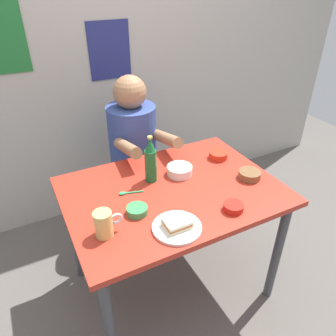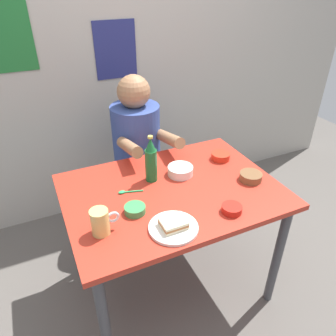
{
  "view_description": "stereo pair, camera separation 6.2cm",
  "coord_description": "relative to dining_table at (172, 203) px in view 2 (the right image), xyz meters",
  "views": [
    {
      "loc": [
        -0.64,
        -1.2,
        1.71
      ],
      "look_at": [
        0.0,
        0.05,
        0.84
      ],
      "focal_mm": 34.26,
      "sensor_mm": 36.0,
      "label": 1
    },
    {
      "loc": [
        -0.59,
        -1.22,
        1.71
      ],
      "look_at": [
        0.0,
        0.05,
        0.84
      ],
      "focal_mm": 34.26,
      "sensor_mm": 36.0,
      "label": 2
    }
  ],
  "objects": [
    {
      "name": "spoon",
      "position": [
        -0.23,
        0.07,
        0.1
      ],
      "size": [
        0.12,
        0.05,
        0.01
      ],
      "color": "#26A559",
      "rests_on": "dining_table"
    },
    {
      "name": "sauce_bowl_chili",
      "position": [
        0.4,
        0.16,
        0.12
      ],
      "size": [
        0.11,
        0.11,
        0.04
      ],
      "color": "red",
      "rests_on": "dining_table"
    },
    {
      "name": "sandwich",
      "position": [
        -0.12,
        -0.27,
        0.13
      ],
      "size": [
        0.11,
        0.09,
        0.04
      ],
      "color": "beige",
      "rests_on": "plate_orange"
    },
    {
      "name": "rice_bowl_white",
      "position": [
        0.1,
        0.11,
        0.12
      ],
      "size": [
        0.14,
        0.14,
        0.05
      ],
      "color": "silver",
      "rests_on": "dining_table"
    },
    {
      "name": "ground_plane",
      "position": [
        0.0,
        0.0,
        -0.65
      ],
      "size": [
        6.0,
        6.0,
        0.0
      ],
      "primitive_type": "plane",
      "color": "#59544F"
    },
    {
      "name": "condiment_bowl_brown",
      "position": [
        0.42,
        -0.1,
        0.12
      ],
      "size": [
        0.12,
        0.12,
        0.04
      ],
      "color": "brown",
      "rests_on": "dining_table"
    },
    {
      "name": "dip_bowl_green",
      "position": [
        -0.24,
        -0.1,
        0.11
      ],
      "size": [
        0.1,
        0.1,
        0.03
      ],
      "color": "#388C4C",
      "rests_on": "dining_table"
    },
    {
      "name": "person_seated",
      "position": [
        0.03,
        0.62,
        0.12
      ],
      "size": [
        0.33,
        0.56,
        0.72
      ],
      "color": "#33478C",
      "rests_on": "stool"
    },
    {
      "name": "stool",
      "position": [
        0.03,
        0.63,
        -0.3
      ],
      "size": [
        0.34,
        0.34,
        0.45
      ],
      "color": "#4C4C51",
      "rests_on": "ground"
    },
    {
      "name": "dining_table",
      "position": [
        0.0,
        0.0,
        0.0
      ],
      "size": [
        1.1,
        0.8,
        0.74
      ],
      "color": "#B72D1E",
      "rests_on": "ground"
    },
    {
      "name": "wall_back",
      "position": [
        -0.0,
        1.05,
        0.65
      ],
      "size": [
        4.4,
        0.09,
        2.6
      ],
      "color": "#ADA89E",
      "rests_on": "ground"
    },
    {
      "name": "beer_bottle",
      "position": [
        -0.06,
        0.13,
        0.21
      ],
      "size": [
        0.06,
        0.06,
        0.26
      ],
      "color": "#19602D",
      "rests_on": "dining_table"
    },
    {
      "name": "plate_orange",
      "position": [
        -0.12,
        -0.27,
        0.1
      ],
      "size": [
        0.22,
        0.22,
        0.01
      ],
      "primitive_type": "cylinder",
      "color": "silver",
      "rests_on": "dining_table"
    },
    {
      "name": "sambal_bowl_red",
      "position": [
        0.17,
        -0.28,
        0.11
      ],
      "size": [
        0.1,
        0.1,
        0.03
      ],
      "color": "#B21E14",
      "rests_on": "dining_table"
    },
    {
      "name": "beer_mug",
      "position": [
        -0.41,
        -0.16,
        0.15
      ],
      "size": [
        0.13,
        0.08,
        0.12
      ],
      "color": "#D1BC66",
      "rests_on": "dining_table"
    }
  ]
}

